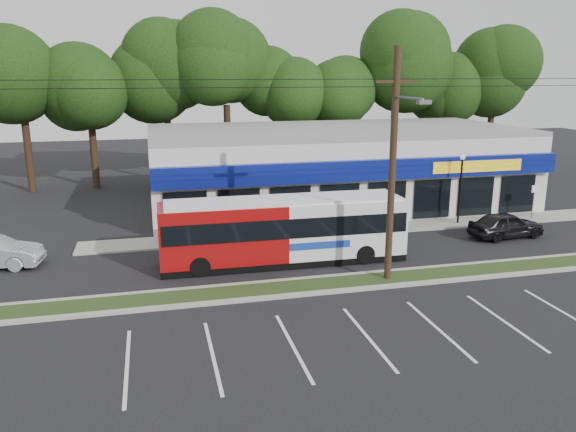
{
  "coord_description": "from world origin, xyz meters",
  "views": [
    {
      "loc": [
        -6.87,
        -20.7,
        8.96
      ],
      "look_at": [
        -0.56,
        5.0,
        2.17
      ],
      "focal_mm": 35.0,
      "sensor_mm": 36.0,
      "label": 1
    }
  ],
  "objects_px": {
    "utility_pole": "(390,160)",
    "pedestrian_a": "(364,231)",
    "pedestrian_b": "(325,220)",
    "car_dark": "(506,225)",
    "sign_post": "(534,196)",
    "lamp_post": "(461,181)",
    "metrobus": "(284,229)"
  },
  "relations": [
    {
      "from": "utility_pole",
      "to": "lamp_post",
      "type": "relative_size",
      "value": 11.76
    },
    {
      "from": "sign_post",
      "to": "pedestrian_b",
      "type": "distance_m",
      "value": 13.56
    },
    {
      "from": "sign_post",
      "to": "car_dark",
      "type": "relative_size",
      "value": 0.52
    },
    {
      "from": "metrobus",
      "to": "lamp_post",
      "type": "bearing_deg",
      "value": 20.78
    },
    {
      "from": "sign_post",
      "to": "pedestrian_b",
      "type": "height_order",
      "value": "sign_post"
    },
    {
      "from": "lamp_post",
      "to": "car_dark",
      "type": "relative_size",
      "value": 1.0
    },
    {
      "from": "car_dark",
      "to": "lamp_post",
      "type": "bearing_deg",
      "value": 14.44
    },
    {
      "from": "lamp_post",
      "to": "sign_post",
      "type": "height_order",
      "value": "lamp_post"
    },
    {
      "from": "car_dark",
      "to": "pedestrian_b",
      "type": "height_order",
      "value": "pedestrian_b"
    },
    {
      "from": "car_dark",
      "to": "pedestrian_a",
      "type": "bearing_deg",
      "value": 82.45
    },
    {
      "from": "car_dark",
      "to": "metrobus",
      "type": "bearing_deg",
      "value": 89.92
    },
    {
      "from": "car_dark",
      "to": "pedestrian_a",
      "type": "relative_size",
      "value": 2.55
    },
    {
      "from": "lamp_post",
      "to": "pedestrian_b",
      "type": "xyz_separation_m",
      "value": [
        -8.54,
        -0.3,
        -1.81
      ]
    },
    {
      "from": "utility_pole",
      "to": "pedestrian_b",
      "type": "relative_size",
      "value": 29.12
    },
    {
      "from": "pedestrian_b",
      "to": "car_dark",
      "type": "bearing_deg",
      "value": 160.5
    },
    {
      "from": "pedestrian_a",
      "to": "utility_pole",
      "type": "bearing_deg",
      "value": 36.53
    },
    {
      "from": "utility_pole",
      "to": "sign_post",
      "type": "bearing_deg",
      "value": 30.15
    },
    {
      "from": "utility_pole",
      "to": "pedestrian_a",
      "type": "relative_size",
      "value": 30.01
    },
    {
      "from": "sign_post",
      "to": "pedestrian_a",
      "type": "height_order",
      "value": "sign_post"
    },
    {
      "from": "lamp_post",
      "to": "pedestrian_a",
      "type": "xyz_separation_m",
      "value": [
        -7.18,
        -2.8,
        -1.84
      ]
    },
    {
      "from": "utility_pole",
      "to": "pedestrian_b",
      "type": "distance_m",
      "value": 8.85
    },
    {
      "from": "utility_pole",
      "to": "pedestrian_b",
      "type": "height_order",
      "value": "utility_pole"
    },
    {
      "from": "utility_pole",
      "to": "lamp_post",
      "type": "bearing_deg",
      "value": 43.95
    },
    {
      "from": "lamp_post",
      "to": "pedestrian_a",
      "type": "height_order",
      "value": "lamp_post"
    },
    {
      "from": "utility_pole",
      "to": "pedestrian_b",
      "type": "xyz_separation_m",
      "value": [
        -0.37,
        7.57,
        -4.55
      ]
    },
    {
      "from": "metrobus",
      "to": "pedestrian_b",
      "type": "relative_size",
      "value": 6.89
    },
    {
      "from": "pedestrian_b",
      "to": "pedestrian_a",
      "type": "bearing_deg",
      "value": 115.47
    },
    {
      "from": "utility_pole",
      "to": "lamp_post",
      "type": "xyz_separation_m",
      "value": [
        8.17,
        7.87,
        -2.74
      ]
    },
    {
      "from": "pedestrian_a",
      "to": "sign_post",
      "type": "bearing_deg",
      "value": 149.48
    },
    {
      "from": "pedestrian_a",
      "to": "lamp_post",
      "type": "bearing_deg",
      "value": 158.85
    },
    {
      "from": "car_dark",
      "to": "pedestrian_b",
      "type": "distance_m",
      "value": 10.07
    },
    {
      "from": "utility_pole",
      "to": "metrobus",
      "type": "distance_m",
      "value": 6.37
    }
  ]
}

